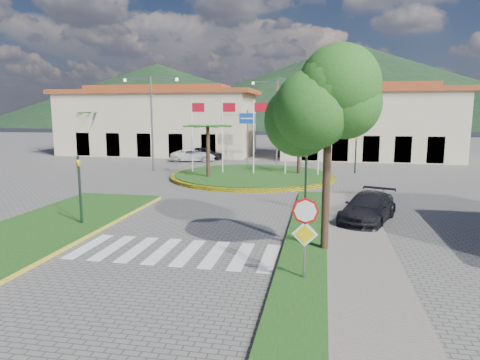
% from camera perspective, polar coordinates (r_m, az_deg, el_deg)
% --- Properties ---
extents(ground, '(160.00, 160.00, 0.00)m').
position_cam_1_polar(ground, '(12.82, -15.24, -14.87)').
color(ground, slate).
rests_on(ground, ground).
extents(sidewalk_right, '(4.00, 28.00, 0.15)m').
position_cam_1_polar(sidewalk_right, '(13.46, 13.31, -13.26)').
color(sidewalk_right, gray).
rests_on(sidewalk_right, ground).
extents(verge_right, '(1.60, 28.00, 0.18)m').
position_cam_1_polar(verge_right, '(13.45, 8.06, -13.04)').
color(verge_right, '#1B4814').
rests_on(verge_right, ground).
extents(median_left, '(5.00, 14.00, 0.18)m').
position_cam_1_polar(median_left, '(20.90, -24.08, -5.64)').
color(median_left, '#1B4814').
rests_on(median_left, ground).
extents(crosswalk, '(8.00, 3.00, 0.01)m').
position_cam_1_polar(crosswalk, '(16.24, -8.94, -9.40)').
color(crosswalk, silver).
rests_on(crosswalk, ground).
extents(roundabout_island, '(12.70, 12.70, 6.00)m').
position_cam_1_polar(roundabout_island, '(33.25, 1.67, 0.61)').
color(roundabout_island, yellow).
rests_on(roundabout_island, ground).
extents(stop_sign, '(0.80, 0.11, 2.65)m').
position_cam_1_polar(stop_sign, '(12.86, 8.67, -6.09)').
color(stop_sign, slate).
rests_on(stop_sign, ground).
extents(deciduous_tree, '(3.60, 3.60, 6.80)m').
position_cam_1_polar(deciduous_tree, '(15.44, 11.73, 9.08)').
color(deciduous_tree, black).
rests_on(deciduous_tree, ground).
extents(traffic_light_left, '(0.15, 0.18, 3.20)m').
position_cam_1_polar(traffic_light_left, '(20.22, -20.60, -0.53)').
color(traffic_light_left, black).
rests_on(traffic_light_left, ground).
extents(traffic_light_right, '(0.15, 0.18, 3.20)m').
position_cam_1_polar(traffic_light_right, '(22.68, 8.78, 0.96)').
color(traffic_light_right, black).
rests_on(traffic_light_right, ground).
extents(traffic_light_far, '(0.18, 0.15, 3.20)m').
position_cam_1_polar(traffic_light_far, '(36.67, 15.19, 3.89)').
color(traffic_light_far, black).
rests_on(traffic_light_far, ground).
extents(direction_sign_west, '(1.60, 0.14, 5.20)m').
position_cam_1_polar(direction_sign_west, '(42.09, 0.99, 7.02)').
color(direction_sign_west, slate).
rests_on(direction_sign_west, ground).
extents(direction_sign_east, '(1.60, 0.14, 5.20)m').
position_cam_1_polar(direction_sign_east, '(41.50, 7.86, 6.91)').
color(direction_sign_east, slate).
rests_on(direction_sign_east, ground).
extents(street_lamp_centre, '(4.80, 0.16, 8.00)m').
position_cam_1_polar(street_lamp_centre, '(40.68, 4.96, 8.27)').
color(street_lamp_centre, slate).
rests_on(street_lamp_centre, ground).
extents(street_lamp_west, '(4.80, 0.16, 8.00)m').
position_cam_1_polar(street_lamp_west, '(37.32, -11.68, 8.03)').
color(street_lamp_west, slate).
rests_on(street_lamp_west, ground).
extents(building_left, '(23.32, 9.54, 8.05)m').
position_cam_1_polar(building_left, '(52.18, -10.82, 7.71)').
color(building_left, beige).
rests_on(building_left, ground).
extents(building_right, '(19.08, 9.54, 8.05)m').
position_cam_1_polar(building_right, '(48.67, 16.67, 7.39)').
color(building_right, beige).
rests_on(building_right, ground).
extents(hill_far_west, '(140.00, 140.00, 22.00)m').
position_cam_1_polar(hill_far_west, '(162.20, -11.00, 11.16)').
color(hill_far_west, black).
rests_on(hill_far_west, ground).
extents(hill_far_mid, '(180.00, 180.00, 30.00)m').
position_cam_1_polar(hill_far_mid, '(170.99, 14.62, 12.27)').
color(hill_far_mid, black).
rests_on(hill_far_mid, ground).
extents(hill_near_back, '(110.00, 110.00, 16.00)m').
position_cam_1_polar(hill_near_back, '(141.30, 4.90, 10.38)').
color(hill_near_back, black).
rests_on(hill_near_back, ground).
extents(white_van, '(4.84, 2.87, 1.26)m').
position_cam_1_polar(white_van, '(44.03, -6.27, 3.29)').
color(white_van, white).
rests_on(white_van, ground).
extents(car_dark_a, '(4.28, 2.58, 1.36)m').
position_cam_1_polar(car_dark_a, '(45.97, -4.63, 3.63)').
color(car_dark_a, black).
rests_on(car_dark_a, ground).
extents(car_dark_b, '(3.48, 1.77, 1.09)m').
position_cam_1_polar(car_dark_b, '(46.74, 6.90, 3.52)').
color(car_dark_b, black).
rests_on(car_dark_b, ground).
extents(car_side_right, '(3.34, 5.04, 1.36)m').
position_cam_1_polar(car_side_right, '(20.88, 16.71, -3.57)').
color(car_side_right, black).
rests_on(car_side_right, ground).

